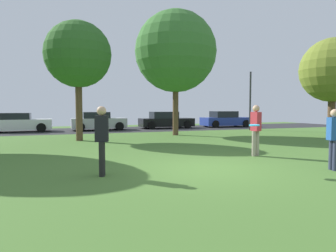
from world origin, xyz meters
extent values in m
plane|color=#47702D|center=(0.00, 0.00, 0.00)|extent=(44.00, 44.00, 0.00)
cube|color=#28282B|center=(0.00, 16.00, 0.00)|extent=(44.00, 6.40, 0.01)
cylinder|color=brown|center=(-3.00, 8.76, 1.57)|extent=(0.34, 0.34, 3.14)
sphere|color=#2D6023|center=(-3.00, 8.76, 4.44)|extent=(3.39, 3.39, 3.39)
cylinder|color=brown|center=(10.75, 5.51, 1.22)|extent=(0.41, 0.41, 2.44)
sphere|color=olive|center=(10.75, 5.51, 3.86)|extent=(3.64, 3.64, 3.64)
cylinder|color=brown|center=(2.87, 10.00, 1.63)|extent=(0.36, 0.36, 3.26)
sphere|color=#38702D|center=(2.87, 10.00, 5.19)|extent=(5.02, 5.02, 5.02)
cylinder|color=black|center=(-2.98, 0.21, 0.43)|extent=(0.14, 0.14, 0.86)
cylinder|color=black|center=(-3.01, 0.05, 0.43)|extent=(0.14, 0.14, 0.86)
cube|color=black|center=(-2.99, 0.13, 1.18)|extent=(0.36, 0.29, 0.64)
sphere|color=tan|center=(-2.99, 0.13, 1.62)|extent=(0.23, 0.23, 0.23)
cylinder|color=#2D334C|center=(2.96, -1.42, 0.41)|extent=(0.14, 0.14, 0.82)
cylinder|color=#2D334C|center=(3.00, -1.27, 0.41)|extent=(0.14, 0.14, 0.82)
cube|color=#23519E|center=(2.98, -1.35, 1.13)|extent=(0.36, 0.29, 0.62)
sphere|color=tan|center=(2.98, -1.35, 1.55)|extent=(0.22, 0.22, 0.22)
cylinder|color=gray|center=(2.42, 1.39, 0.44)|extent=(0.14, 0.14, 0.89)
cylinder|color=gray|center=(2.58, 1.42, 0.44)|extent=(0.14, 0.14, 0.89)
cube|color=#B72D38|center=(2.50, 1.40, 1.22)|extent=(0.27, 0.35, 0.66)
sphere|color=tan|center=(2.50, 1.40, 1.67)|extent=(0.24, 0.24, 0.24)
cylinder|color=#2DB2E0|center=(0.81, -0.81, 1.24)|extent=(0.38, 0.38, 0.04)
cube|color=white|center=(-6.79, 16.16, 0.52)|extent=(4.60, 1.73, 0.75)
cube|color=black|center=(-7.02, 16.16, 1.13)|extent=(2.21, 1.53, 0.45)
cylinder|color=black|center=(-5.18, 17.03, 0.32)|extent=(0.64, 0.22, 0.64)
cylinder|color=black|center=(-5.18, 15.29, 0.32)|extent=(0.64, 0.22, 0.64)
cube|color=#B7B7BC|center=(-1.12, 15.97, 0.54)|extent=(4.08, 1.75, 0.77)
cube|color=black|center=(-1.32, 15.97, 1.16)|extent=(1.96, 1.54, 0.47)
cylinder|color=black|center=(0.31, 16.85, 0.32)|extent=(0.64, 0.22, 0.64)
cylinder|color=black|center=(0.31, 15.10, 0.32)|extent=(0.64, 0.22, 0.64)
cylinder|color=black|center=(-2.54, 16.85, 0.32)|extent=(0.64, 0.22, 0.64)
cylinder|color=black|center=(-2.54, 15.10, 0.32)|extent=(0.64, 0.22, 0.64)
cube|color=black|center=(4.56, 16.35, 0.49)|extent=(4.52, 1.73, 0.68)
cube|color=black|center=(4.33, 16.35, 1.11)|extent=(2.17, 1.52, 0.56)
cylinder|color=black|center=(6.14, 17.22, 0.32)|extent=(0.64, 0.22, 0.64)
cylinder|color=black|center=(6.14, 15.49, 0.32)|extent=(0.64, 0.22, 0.64)
cylinder|color=black|center=(2.97, 17.22, 0.32)|extent=(0.64, 0.22, 0.64)
cylinder|color=black|center=(2.97, 15.49, 0.32)|extent=(0.64, 0.22, 0.64)
cube|color=#233893|center=(10.23, 16.18, 0.50)|extent=(4.42, 1.77, 0.71)
cube|color=black|center=(10.01, 16.18, 1.14)|extent=(2.12, 1.56, 0.56)
cylinder|color=black|center=(11.78, 17.07, 0.32)|extent=(0.64, 0.22, 0.64)
cylinder|color=black|center=(11.78, 15.30, 0.32)|extent=(0.64, 0.22, 0.64)
cylinder|color=black|center=(8.68, 17.07, 0.32)|extent=(0.64, 0.22, 0.64)
cylinder|color=black|center=(8.68, 15.30, 0.32)|extent=(0.64, 0.22, 0.64)
cylinder|color=#2D2D33|center=(9.97, 12.20, 2.25)|extent=(0.14, 0.14, 4.50)
camera|label=1|loc=(-3.97, -7.29, 1.68)|focal=31.78mm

